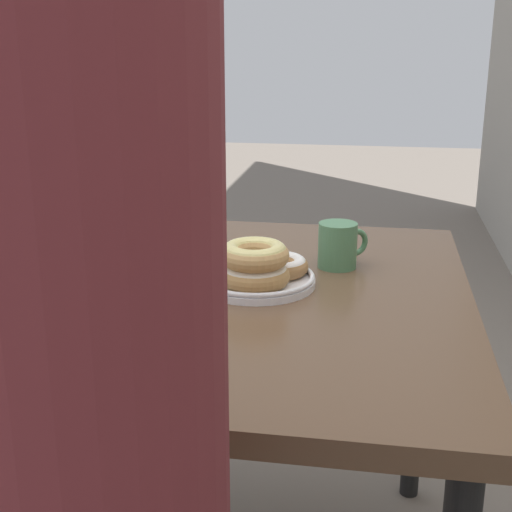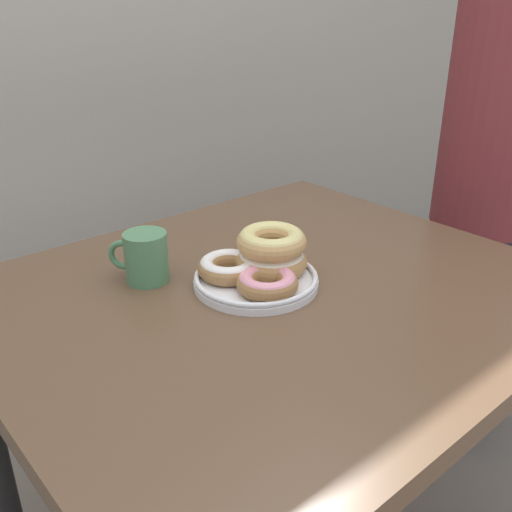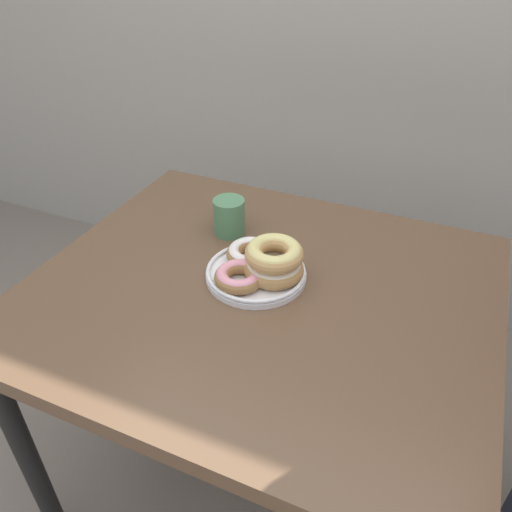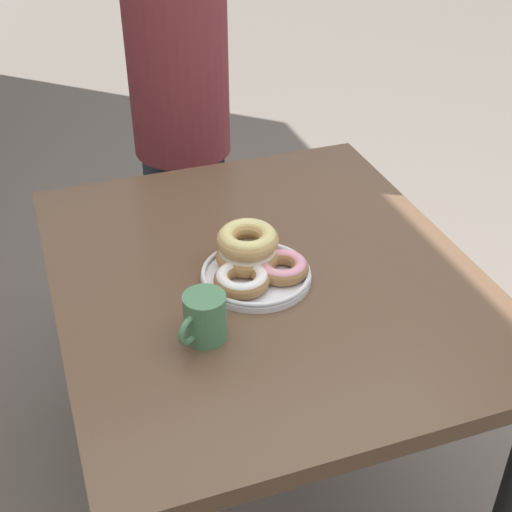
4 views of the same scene
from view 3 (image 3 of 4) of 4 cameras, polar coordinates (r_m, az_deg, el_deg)
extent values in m
plane|color=#70665B|center=(1.64, -1.36, -26.57)|extent=(14.00, 14.00, 0.00)
cube|color=brown|center=(1.14, 0.55, -4.30)|extent=(1.03, 0.89, 0.04)
cylinder|color=black|center=(1.42, -24.74, -19.92)|extent=(0.05, 0.05, 0.70)
cylinder|color=black|center=(1.81, -8.01, -2.58)|extent=(0.05, 0.05, 0.70)
cylinder|color=black|center=(1.63, 21.33, -10.33)|extent=(0.05, 0.05, 0.70)
cylinder|color=white|center=(1.15, 0.00, -2.15)|extent=(0.23, 0.23, 0.01)
torus|color=white|center=(1.15, 0.00, -1.68)|extent=(0.23, 0.23, 0.01)
torus|color=#B2844C|center=(1.13, 2.06, -1.46)|extent=(0.15, 0.15, 0.04)
torus|color=silver|center=(1.12, 2.07, -1.17)|extent=(0.14, 0.14, 0.03)
torus|color=#9E7042|center=(1.18, -0.60, 0.28)|extent=(0.16, 0.16, 0.03)
torus|color=white|center=(1.18, -0.60, 0.52)|extent=(0.15, 0.15, 0.03)
torus|color=#9E7042|center=(1.11, -1.96, -2.42)|extent=(0.14, 0.14, 0.03)
torus|color=pink|center=(1.10, -1.96, -2.18)|extent=(0.13, 0.13, 0.03)
torus|color=tan|center=(1.10, 2.09, 0.25)|extent=(0.15, 0.15, 0.04)
torus|color=#E0D17F|center=(1.10, 2.10, 0.56)|extent=(0.14, 0.14, 0.03)
cylinder|color=#4C7F56|center=(1.29, -3.08, 4.52)|extent=(0.08, 0.08, 0.10)
cylinder|color=#382114|center=(1.27, -3.14, 6.15)|extent=(0.07, 0.07, 0.00)
torus|color=#4C7F56|center=(1.33, -3.46, 5.51)|extent=(0.05, 0.06, 0.06)
camera|label=1|loc=(1.43, 64.07, 6.01)|focal=50.00mm
camera|label=2|loc=(1.02, -57.71, 6.75)|focal=40.00mm
camera|label=4|loc=(1.97, -33.86, 35.96)|focal=50.00mm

